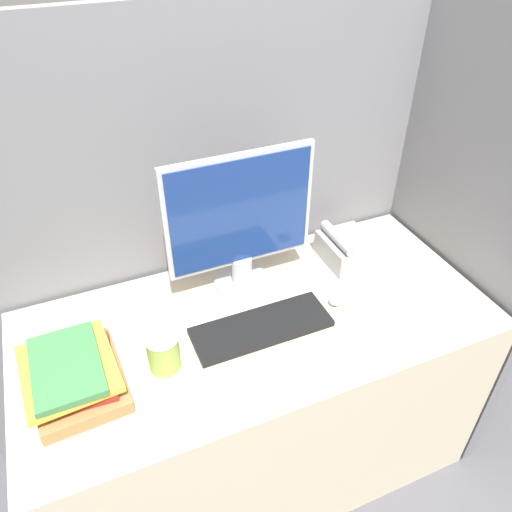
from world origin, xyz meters
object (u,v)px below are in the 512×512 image
(book_stack, at_px, (75,375))
(coffee_cup, at_px, (163,351))
(keyboard, at_px, (261,327))
(monitor, at_px, (241,226))
(mouse, at_px, (338,300))
(desk_telephone, at_px, (346,248))

(book_stack, bearing_deg, coffee_cup, -5.32)
(keyboard, relative_size, coffee_cup, 3.58)
(monitor, xyz_separation_m, mouse, (0.24, -0.21, -0.22))
(monitor, distance_m, book_stack, 0.63)
(mouse, distance_m, desk_telephone, 0.24)
(monitor, bearing_deg, mouse, -40.66)
(keyboard, xyz_separation_m, coffee_cup, (-0.30, -0.02, 0.05))
(keyboard, distance_m, mouse, 0.27)
(coffee_cup, bearing_deg, keyboard, 4.20)
(monitor, bearing_deg, desk_telephone, -2.71)
(coffee_cup, distance_m, desk_telephone, 0.75)
(desk_telephone, bearing_deg, keyboard, -154.22)
(book_stack, distance_m, desk_telephone, 0.97)
(coffee_cup, relative_size, desk_telephone, 0.64)
(coffee_cup, relative_size, book_stack, 0.39)
(keyboard, distance_m, coffee_cup, 0.31)
(mouse, height_order, book_stack, book_stack)
(monitor, xyz_separation_m, coffee_cup, (-0.33, -0.24, -0.18))
(monitor, relative_size, desk_telephone, 2.58)
(keyboard, bearing_deg, mouse, 1.62)
(keyboard, height_order, coffee_cup, coffee_cup)
(monitor, distance_m, desk_telephone, 0.43)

